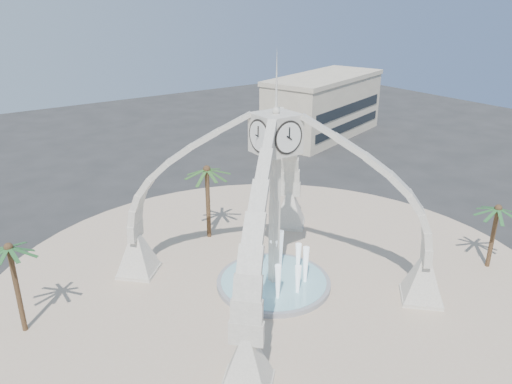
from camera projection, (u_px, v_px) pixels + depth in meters
ground at (273, 285)px, 35.16m from camera, size 140.00×140.00×0.00m
plaza at (273, 285)px, 35.15m from camera, size 40.00×40.00×0.06m
clock_tower at (275, 200)px, 32.76m from camera, size 17.94×17.94×16.30m
fountain at (274, 282)px, 35.05m from camera, size 8.00×8.00×3.62m
building_ne at (324, 106)px, 70.88m from camera, size 21.87×14.17×8.60m
palm_east at (498, 209)px, 35.83m from camera, size 4.24×4.24×5.44m
palm_west at (9, 249)px, 28.36m from camera, size 3.46×3.46×6.35m
palm_north at (207, 170)px, 39.96m from camera, size 4.89×4.89×6.78m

